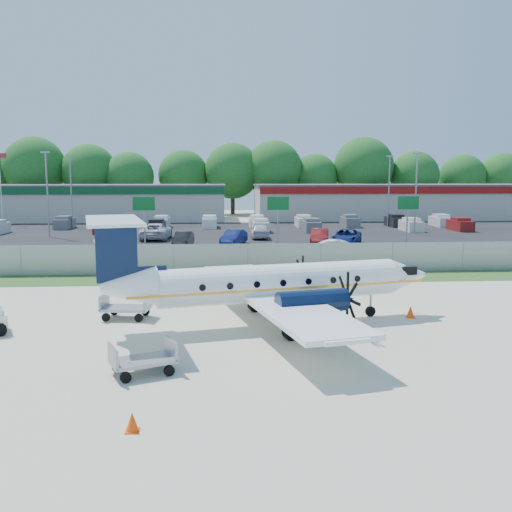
{
  "coord_description": "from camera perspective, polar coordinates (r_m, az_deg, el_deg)",
  "views": [
    {
      "loc": [
        -2.08,
        -24.14,
        6.58
      ],
      "look_at": [
        0.0,
        6.0,
        2.3
      ],
      "focal_mm": 40.0,
      "sensor_mm": 36.0,
      "label": 1
    }
  ],
  "objects": [
    {
      "name": "ground",
      "position": [
        25.11,
        0.95,
        -7.13
      ],
      "size": [
        170.0,
        170.0,
        0.0
      ],
      "primitive_type": "plane",
      "color": "beige",
      "rests_on": "ground"
    },
    {
      "name": "grass_verge",
      "position": [
        36.79,
        -0.64,
        -2.23
      ],
      "size": [
        170.0,
        4.0,
        0.02
      ],
      "primitive_type": "cube",
      "color": "#2D561E",
      "rests_on": "ground"
    },
    {
      "name": "access_road",
      "position": [
        43.69,
        -1.17,
        -0.59
      ],
      "size": [
        170.0,
        8.0,
        0.02
      ],
      "primitive_type": "cube",
      "color": "black",
      "rests_on": "ground"
    },
    {
      "name": "parking_lot",
      "position": [
        64.51,
        -2.08,
        2.21
      ],
      "size": [
        170.0,
        32.0,
        0.02
      ],
      "primitive_type": "cube",
      "color": "black",
      "rests_on": "ground"
    },
    {
      "name": "perimeter_fence",
      "position": [
        38.6,
        -0.82,
        -0.24
      ],
      "size": [
        120.0,
        0.06,
        1.99
      ],
      "color": "gray",
      "rests_on": "ground"
    },
    {
      "name": "building_west",
      "position": [
        88.95,
        -18.29,
        5.11
      ],
      "size": [
        46.4,
        12.4,
        5.24
      ],
      "color": "beige",
      "rests_on": "ground"
    },
    {
      "name": "building_east",
      "position": [
        90.67,
        14.16,
        5.32
      ],
      "size": [
        44.4,
        12.4,
        5.24
      ],
      "color": "beige",
      "rests_on": "ground"
    },
    {
      "name": "sign_left",
      "position": [
        47.51,
        -11.13,
        4.33
      ],
      "size": [
        1.8,
        0.26,
        5.0
      ],
      "color": "gray",
      "rests_on": "ground"
    },
    {
      "name": "sign_mid",
      "position": [
        47.41,
        2.22,
        4.47
      ],
      "size": [
        1.8,
        0.26,
        5.0
      ],
      "color": "gray",
      "rests_on": "ground"
    },
    {
      "name": "sign_right",
      "position": [
        49.81,
        14.94,
        4.38
      ],
      "size": [
        1.8,
        0.26,
        5.0
      ],
      "color": "gray",
      "rests_on": "ground"
    },
    {
      "name": "flagpole_east",
      "position": [
        84.24,
        -24.15,
        6.73
      ],
      "size": [
        1.06,
        0.12,
        10.0
      ],
      "color": "white",
      "rests_on": "ground"
    },
    {
      "name": "light_pole_nw",
      "position": [
        64.69,
        -20.16,
        6.38
      ],
      "size": [
        0.9,
        0.35,
        9.09
      ],
      "color": "gray",
      "rests_on": "ground"
    },
    {
      "name": "light_pole_ne",
      "position": [
        65.96,
        15.72,
        6.59
      ],
      "size": [
        0.9,
        0.35,
        9.09
      ],
      "color": "gray",
      "rests_on": "ground"
    },
    {
      "name": "light_pole_sw",
      "position": [
        74.34,
        -18.02,
        6.63
      ],
      "size": [
        0.9,
        0.35,
        9.09
      ],
      "color": "gray",
      "rests_on": "ground"
    },
    {
      "name": "light_pole_se",
      "position": [
        75.45,
        13.16,
        6.83
      ],
      "size": [
        0.9,
        0.35,
        9.09
      ],
      "color": "gray",
      "rests_on": "ground"
    },
    {
      "name": "tree_line",
      "position": [
        98.38,
        -2.74,
        4.22
      ],
      "size": [
        112.0,
        6.0,
        14.0
      ],
      "primitive_type": null,
      "color": "#1A5B1B",
      "rests_on": "ground"
    },
    {
      "name": "aircraft",
      "position": [
        25.21,
        1.64,
        -2.7
      ],
      "size": [
        15.88,
        15.54,
        4.85
      ],
      "color": "white",
      "rests_on": "ground"
    },
    {
      "name": "baggage_cart_near",
      "position": [
        27.13,
        -12.88,
        -5.03
      ],
      "size": [
        2.33,
        1.59,
        1.14
      ],
      "color": "gray",
      "rests_on": "ground"
    },
    {
      "name": "baggage_cart_far",
      "position": [
        19.64,
        -11.26,
        -10.12
      ],
      "size": [
        2.38,
        1.94,
        1.08
      ],
      "color": "gray",
      "rests_on": "ground"
    },
    {
      "name": "cone_nose",
      "position": [
        27.64,
        15.18,
        -5.43
      ],
      "size": [
        0.4,
        0.4,
        0.57
      ],
      "color": "#FF4708",
      "rests_on": "ground"
    },
    {
      "name": "cone_port_wing",
      "position": [
        15.69,
        -12.27,
        -15.94
      ],
      "size": [
        0.37,
        0.37,
        0.52
      ],
      "color": "#FF4708",
      "rests_on": "ground"
    },
    {
      "name": "cone_starboard_wing",
      "position": [
        38.7,
        -9.8,
        -1.46
      ],
      "size": [
        0.38,
        0.38,
        0.54
      ],
      "color": "#FF4708",
      "rests_on": "ground"
    },
    {
      "name": "road_car_west",
      "position": [
        44.79,
        -20.04,
        -0.88
      ],
      "size": [
        4.25,
        1.86,
        1.43
      ],
      "primitive_type": "imported",
      "rotation": [
        0.0,
        0.0,
        1.53
      ],
      "color": "#595B5E",
      "rests_on": "ground"
    },
    {
      "name": "road_car_mid",
      "position": [
        45.81,
        7.22,
        -0.26
      ],
      "size": [
        4.8,
        2.53,
        1.5
      ],
      "primitive_type": "imported",
      "rotation": [
        0.0,
        0.0,
        -1.79
      ],
      "color": "silver",
      "rests_on": "ground"
    },
    {
      "name": "parked_car_a",
      "position": [
        54.99,
        -14.53,
        0.93
      ],
      "size": [
        2.09,
        4.3,
        1.36
      ],
      "primitive_type": "imported",
      "rotation": [
        0.0,
        0.0,
        -0.17
      ],
      "color": "silver",
      "rests_on": "ground"
    },
    {
      "name": "parked_car_b",
      "position": [
        53.4,
        -7.27,
        0.92
      ],
      "size": [
        1.93,
        4.38,
        1.4
      ],
      "primitive_type": "imported",
      "rotation": [
        0.0,
        0.0,
        -0.11
      ],
      "color": "black",
      "rests_on": "ground"
    },
    {
      "name": "parked_car_c",
      "position": [
        54.27,
        -2.23,
        1.09
      ],
      "size": [
        2.87,
        4.68,
        1.46
      ],
      "primitive_type": "imported",
      "rotation": [
        0.0,
        0.0,
        -0.32
      ],
      "color": "navy",
      "rests_on": "ground"
    },
    {
      "name": "parked_car_d",
      "position": [
        55.24,
        6.36,
        1.17
      ],
      "size": [
        2.58,
        4.84,
        1.51
      ],
      "primitive_type": "imported",
      "rotation": [
        0.0,
        0.0,
        -0.22
      ],
      "color": "maroon",
      "rests_on": "ground"
    },
    {
      "name": "parked_car_e",
      "position": [
        55.12,
        9.02,
        1.11
      ],
      "size": [
        4.12,
        5.92,
        1.5
      ],
      "primitive_type": "imported",
      "rotation": [
        0.0,
        0.0,
        -0.33
      ],
      "color": "navy",
      "rests_on": "ground"
    },
    {
      "name": "parked_car_f",
      "position": [
        60.05,
        -9.93,
        1.65
      ],
      "size": [
        3.08,
        6.17,
        1.68
      ],
      "primitive_type": "imported",
      "rotation": [
        0.0,
        0.0,
        3.09
      ],
      "color": "silver",
      "rests_on": "ground"
    },
    {
      "name": "parked_car_g",
      "position": [
        59.97,
        0.4,
        1.76
      ],
      "size": [
        2.01,
        4.67,
        1.57
      ],
      "primitive_type": "imported",
      "rotation": [
        0.0,
        0.0,
        3.11
      ],
      "color": "silver",
      "rests_on": "ground"
    },
    {
      "name": "far_parking_rows",
      "position": [
        69.48,
        -2.22,
        2.62
      ],
      "size": [
        56.0,
        10.0,
        1.6
      ],
      "primitive_type": null,
      "color": "gray",
      "rests_on": "ground"
    }
  ]
}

